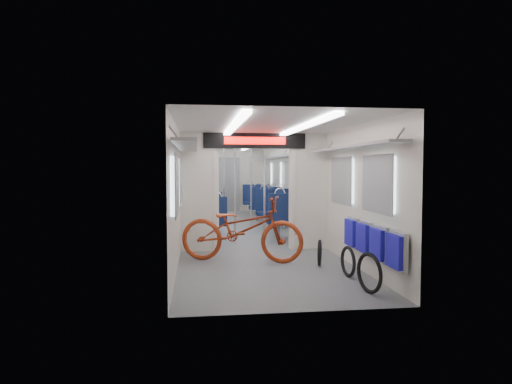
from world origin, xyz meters
TOP-DOWN VIEW (x-y plane):
  - carriage at (0.00, -0.27)m, footprint 12.00×12.02m
  - bicycle at (-0.37, -3.15)m, footprint 2.29×1.41m
  - flip_bench at (1.35, -4.73)m, footprint 0.12×2.09m
  - bike_hoop_a at (1.08, -5.36)m, footprint 0.17×0.54m
  - bike_hoop_b at (1.10, -4.47)m, footprint 0.10×0.47m
  - bike_hoop_c at (0.88, -3.67)m, footprint 0.19×0.43m
  - seat_bay_near_left at (-0.94, -0.06)m, footprint 0.92×2.10m
  - seat_bay_near_right at (0.93, 0.11)m, footprint 0.96×2.33m
  - seat_bay_far_left at (-0.94, 3.61)m, footprint 0.91×2.09m
  - seat_bay_far_right at (0.93, 3.72)m, footprint 0.95×2.26m
  - stanchion_near_left at (-0.33, -1.38)m, footprint 0.04×0.04m
  - stanchion_near_right at (0.25, -1.69)m, footprint 0.04×0.04m
  - stanchion_far_left at (-0.37, 1.97)m, footprint 0.04×0.04m
  - stanchion_far_right at (0.38, 1.71)m, footprint 0.05×0.05m

SIDE VIEW (x-z plane):
  - bike_hoop_c at x=0.88m, z-range -0.03..0.41m
  - bike_hoop_b at x=1.10m, z-range -0.03..0.44m
  - bike_hoop_a at x=1.08m, z-range -0.03..0.51m
  - seat_bay_far_left at x=-0.94m, z-range -0.01..1.10m
  - seat_bay_near_left at x=-0.94m, z-range -0.01..1.10m
  - bicycle at x=-0.37m, z-range 0.00..1.13m
  - seat_bay_far_right at x=0.93m, z-range -0.01..1.15m
  - seat_bay_near_right at x=0.93m, z-range -0.01..1.17m
  - flip_bench at x=1.35m, z-range 0.33..0.83m
  - stanchion_near_left at x=-0.33m, z-range 0.00..2.30m
  - stanchion_near_right at x=0.25m, z-range 0.00..2.30m
  - stanchion_far_left at x=-0.37m, z-range 0.00..2.30m
  - stanchion_far_right at x=0.38m, z-range 0.00..2.30m
  - carriage at x=0.00m, z-range 0.35..2.66m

